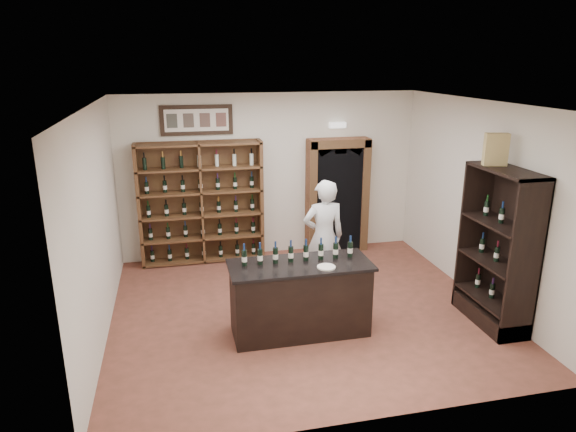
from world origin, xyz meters
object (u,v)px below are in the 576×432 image
at_px(tasting_counter, 300,299).
at_px(shopkeeper, 324,237).
at_px(side_cabinet, 497,272).
at_px(wine_crate, 496,149).
at_px(wine_shelf, 201,203).
at_px(counter_bottle_0, 244,258).

bearing_deg(tasting_counter, shopkeeper, 60.44).
bearing_deg(side_cabinet, wine_crate, 105.66).
height_order(wine_shelf, wine_crate, wine_crate).
relative_size(counter_bottle_0, wine_crate, 0.70).
relative_size(wine_shelf, shopkeeper, 1.21).
bearing_deg(counter_bottle_0, side_cabinet, -6.58).
height_order(counter_bottle_0, side_cabinet, side_cabinet).
height_order(counter_bottle_0, wine_crate, wine_crate).
bearing_deg(shopkeeper, wine_shelf, -46.40).
xyz_separation_m(tasting_counter, wine_crate, (2.66, -0.05, 1.92)).
height_order(shopkeeper, wine_crate, wine_crate).
bearing_deg(wine_shelf, side_cabinet, -40.21).
bearing_deg(shopkeeper, side_cabinet, 142.40).
bearing_deg(tasting_counter, wine_crate, -1.13).
distance_m(side_cabinet, shopkeeper, 2.54).
distance_m(wine_shelf, wine_crate, 4.97).
distance_m(tasting_counter, shopkeeper, 1.42).
height_order(side_cabinet, wine_crate, wine_crate).
relative_size(wine_shelf, counter_bottle_0, 7.33).
bearing_deg(wine_crate, tasting_counter, -164.12).
relative_size(tasting_counter, side_cabinet, 0.85).
bearing_deg(wine_crate, shopkeeper, 165.09).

